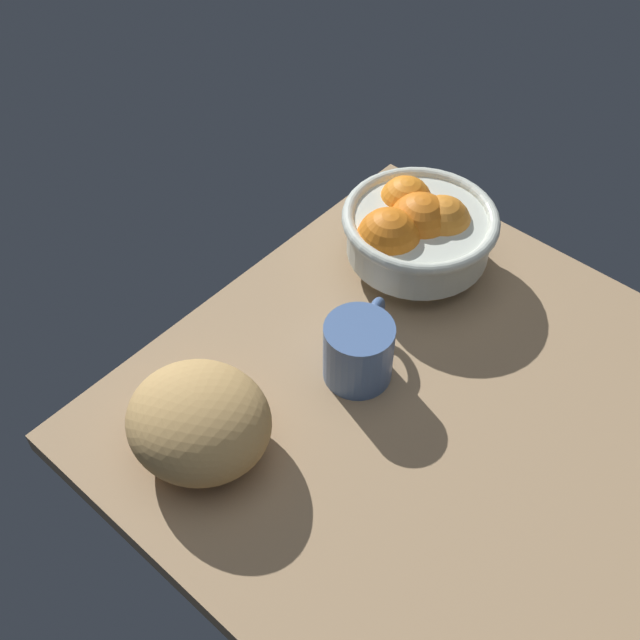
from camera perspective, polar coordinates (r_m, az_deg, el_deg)
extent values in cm
cube|color=#A3835E|center=(93.29, 11.49, -9.23)|extent=(79.23, 67.48, 3.00)
cylinder|color=silver|center=(108.56, 6.94, 4.55)|extent=(10.60, 10.60, 2.74)
cylinder|color=silver|center=(105.75, 7.15, 6.18)|extent=(19.04, 19.04, 5.58)
torus|color=silver|center=(103.91, 7.29, 7.32)|extent=(20.64, 20.64, 1.60)
sphere|color=orange|center=(101.91, 4.97, 5.81)|extent=(8.45, 8.45, 8.45)
sphere|color=orange|center=(105.17, 8.78, 6.86)|extent=(7.72, 7.72, 7.72)
sphere|color=orange|center=(108.04, 6.19, 8.45)|extent=(7.28, 7.28, 7.28)
sphere|color=orange|center=(104.59, 7.24, 6.89)|extent=(8.42, 8.42, 8.42)
sphere|color=orange|center=(104.58, 7.24, 6.90)|extent=(8.47, 8.47, 8.47)
ellipsoid|color=tan|center=(86.63, -8.75, -7.26)|extent=(18.97, 18.08, 10.27)
cylinder|color=#4D6CA3|center=(92.89, 2.79, -2.29)|extent=(8.36, 8.36, 8.30)
torus|color=#4D6CA3|center=(96.24, 3.91, 0.00)|extent=(3.04, 5.92, 5.85)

